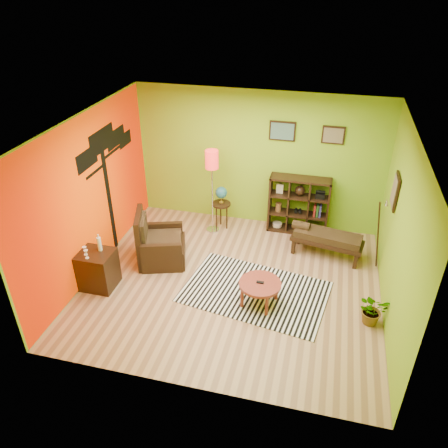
% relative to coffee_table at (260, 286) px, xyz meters
% --- Properties ---
extents(ground, '(5.00, 5.00, 0.00)m').
position_rel_coffee_table_xyz_m(ground, '(-0.55, 0.39, -0.36)').
color(ground, tan).
rests_on(ground, ground).
extents(room_shell, '(5.04, 4.54, 2.82)m').
position_rel_coffee_table_xyz_m(room_shell, '(-0.64, 0.41, 1.44)').
color(room_shell, '#7FB41D').
rests_on(room_shell, ground).
extents(zebra_rug, '(2.57, 1.86, 0.01)m').
position_rel_coffee_table_xyz_m(zebra_rug, '(-0.11, 0.26, -0.35)').
color(zebra_rug, white).
rests_on(zebra_rug, ground).
extents(coffee_table, '(0.68, 0.68, 0.44)m').
position_rel_coffee_table_xyz_m(coffee_table, '(0.00, 0.00, 0.00)').
color(coffee_table, maroon).
rests_on(coffee_table, ground).
extents(armchair, '(1.04, 1.03, 1.01)m').
position_rel_coffee_table_xyz_m(armchair, '(-2.02, 0.74, -0.05)').
color(armchair, black).
rests_on(armchair, ground).
extents(side_cabinet, '(0.57, 0.52, 0.99)m').
position_rel_coffee_table_xyz_m(side_cabinet, '(-2.75, -0.21, -0.02)').
color(side_cabinet, black).
rests_on(side_cabinet, ground).
extents(floor_lamp, '(0.27, 0.27, 1.76)m').
position_rel_coffee_table_xyz_m(floor_lamp, '(-1.34, 2.01, 1.07)').
color(floor_lamp, silver).
rests_on(floor_lamp, ground).
extents(globe_table, '(0.38, 0.38, 0.94)m').
position_rel_coffee_table_xyz_m(globe_table, '(-1.19, 2.17, 0.35)').
color(globe_table, black).
rests_on(globe_table, ground).
extents(cube_shelf, '(1.20, 0.35, 1.20)m').
position_rel_coffee_table_xyz_m(cube_shelf, '(0.37, 2.42, 0.24)').
color(cube_shelf, black).
rests_on(cube_shelf, ground).
extents(bench, '(1.38, 0.70, 0.61)m').
position_rel_coffee_table_xyz_m(bench, '(0.95, 1.66, 0.03)').
color(bench, black).
rests_on(bench, ground).
extents(potted_plant, '(0.61, 0.64, 0.39)m').
position_rel_coffee_table_xyz_m(potted_plant, '(1.75, -0.02, -0.16)').
color(potted_plant, '#26661E').
rests_on(potted_plant, ground).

